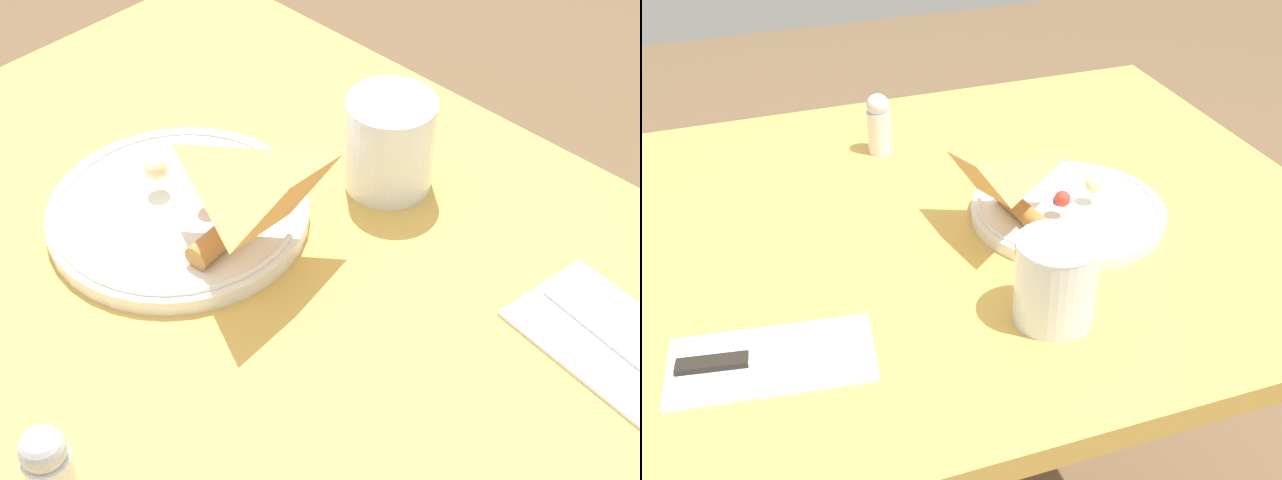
% 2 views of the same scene
% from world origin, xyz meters
% --- Properties ---
extents(dining_table, '(0.95, 0.79, 0.72)m').
position_xyz_m(dining_table, '(0.00, 0.00, 0.61)').
color(dining_table, gold).
rests_on(dining_table, ground_plane).
extents(plate_pizza, '(0.25, 0.25, 0.05)m').
position_xyz_m(plate_pizza, '(0.12, -0.05, 0.74)').
color(plate_pizza, white).
rests_on(plate_pizza, dining_table).
extents(milk_glass, '(0.09, 0.09, 0.10)m').
position_xyz_m(milk_glass, '(0.02, -0.23, 0.77)').
color(milk_glass, white).
rests_on(milk_glass, dining_table).
extents(napkin_folded, '(0.22, 0.13, 0.00)m').
position_xyz_m(napkin_folded, '(-0.28, -0.20, 0.73)').
color(napkin_folded, silver).
rests_on(napkin_folded, dining_table).
extents(salt_shaker, '(0.04, 0.04, 0.09)m').
position_xyz_m(salt_shaker, '(-0.06, 0.21, 0.77)').
color(salt_shaker, silver).
rests_on(salt_shaker, dining_table).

